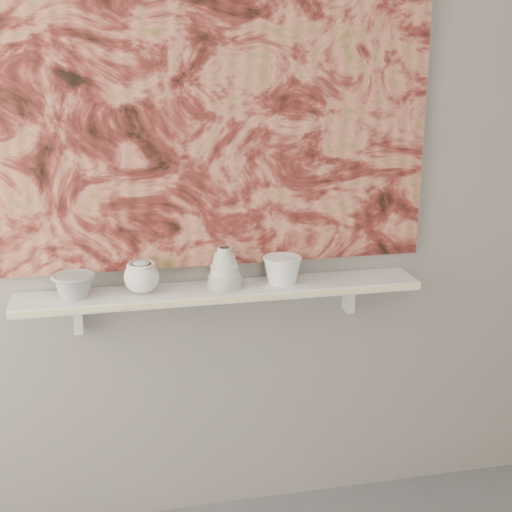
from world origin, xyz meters
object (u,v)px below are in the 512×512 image
object	(u,v)px
shelf	(221,291)
bowl_white	(282,270)
painting	(215,106)
bell_vessel	(225,267)
bowl_grey	(74,285)
cup_cream	(142,277)

from	to	relation	value
shelf	bowl_white	size ratio (longest dim) A/B	10.33
painting	bell_vessel	size ratio (longest dim) A/B	10.57
painting	bell_vessel	bearing A→B (deg)	-80.77
bowl_grey	bowl_white	xyz separation A→B (m)	(0.71, 0.00, 0.01)
bowl_grey	bowl_white	world-z (taller)	bowl_white
bowl_grey	bowl_white	distance (m)	0.71
shelf	bell_vessel	world-z (taller)	bell_vessel
shelf	cup_cream	xyz separation A→B (m)	(-0.27, 0.00, 0.07)
cup_cream	bowl_white	distance (m)	0.49
painting	bowl_white	distance (m)	0.61
shelf	bowl_grey	bearing A→B (deg)	180.00
shelf	bowl_grey	size ratio (longest dim) A/B	9.81
bell_vessel	painting	bearing A→B (deg)	99.23
painting	bell_vessel	xyz separation A→B (m)	(0.01, -0.08, -0.54)
cup_cream	bell_vessel	xyz separation A→B (m)	(0.28, 0.00, 0.02)
shelf	bell_vessel	distance (m)	0.09
cup_cream	bowl_white	world-z (taller)	cup_cream
bowl_white	cup_cream	bearing A→B (deg)	180.00
bowl_grey	cup_cream	xyz separation A→B (m)	(0.22, 0.00, 0.01)
shelf	bell_vessel	xyz separation A→B (m)	(0.01, 0.00, 0.09)
painting	bowl_grey	xyz separation A→B (m)	(-0.49, -0.08, -0.57)
painting	bowl_white	xyz separation A→B (m)	(0.22, -0.08, -0.56)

